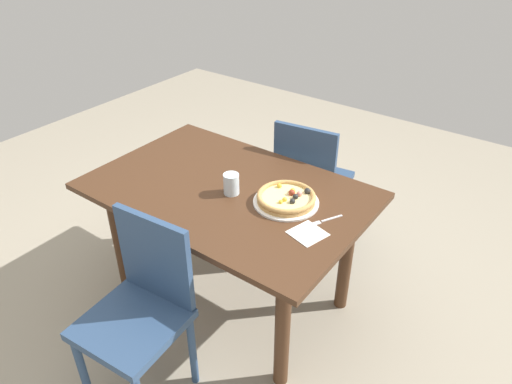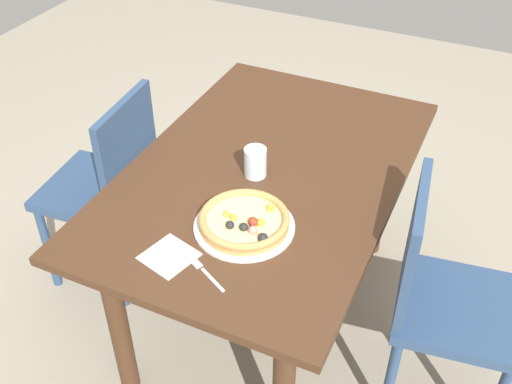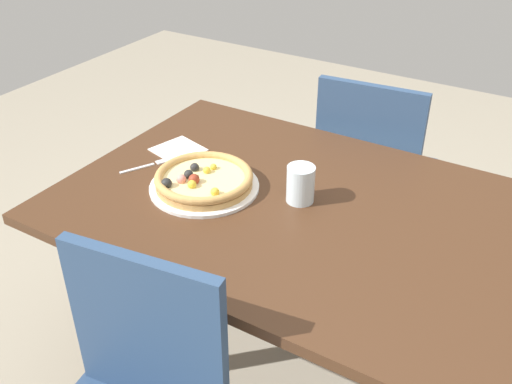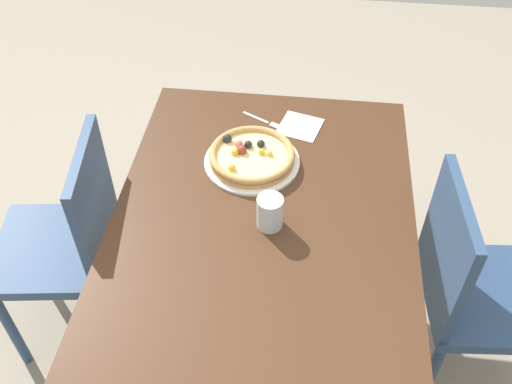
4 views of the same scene
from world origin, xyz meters
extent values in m
plane|color=#9E937F|center=(0.00, 0.00, 0.00)|extent=(6.00, 6.00, 0.00)
cube|color=#472B19|center=(0.00, 0.00, 0.72)|extent=(1.40, 0.91, 0.03)
cylinder|color=#472B19|center=(-0.55, -0.31, 0.35)|extent=(0.07, 0.07, 0.70)
cylinder|color=#472B19|center=(0.55, -0.31, 0.35)|extent=(0.07, 0.07, 0.70)
cylinder|color=#472B19|center=(-0.55, 0.31, 0.35)|extent=(0.07, 0.07, 0.70)
cylinder|color=#472B19|center=(0.55, 0.31, 0.35)|extent=(0.07, 0.07, 0.70)
cylinder|color=navy|center=(0.10, -0.88, 0.22)|extent=(0.04, 0.04, 0.43)
cylinder|color=navy|center=(-0.24, -0.93, 0.22)|extent=(0.04, 0.04, 0.43)
cylinder|color=navy|center=(0.05, -0.54, 0.22)|extent=(0.04, 0.04, 0.43)
cylinder|color=navy|center=(-0.28, -0.59, 0.22)|extent=(0.04, 0.04, 0.43)
cube|color=navy|center=(-0.09, -0.74, 0.45)|extent=(0.45, 0.45, 0.04)
cube|color=navy|center=(-0.12, -0.55, 0.68)|extent=(0.38, 0.08, 0.42)
cylinder|color=navy|center=(0.09, 0.92, 0.22)|extent=(0.04, 0.04, 0.43)
cylinder|color=navy|center=(-0.22, 0.55, 0.22)|extent=(0.04, 0.04, 0.43)
cylinder|color=navy|center=(0.12, 0.58, 0.22)|extent=(0.04, 0.04, 0.43)
cube|color=navy|center=(-0.07, 0.74, 0.45)|extent=(0.43, 0.43, 0.04)
cube|color=navy|center=(-0.05, 0.55, 0.68)|extent=(0.38, 0.06, 0.42)
cylinder|color=white|center=(-0.31, -0.06, 0.74)|extent=(0.32, 0.32, 0.01)
cylinder|color=tan|center=(-0.31, -0.06, 0.75)|extent=(0.28, 0.28, 0.02)
cylinder|color=beige|center=(-0.31, -0.06, 0.76)|extent=(0.24, 0.24, 0.01)
torus|color=tan|center=(-0.31, -0.06, 0.77)|extent=(0.28, 0.28, 0.02)
sphere|color=#262626|center=(-0.36, -0.04, 0.77)|extent=(0.03, 0.03, 0.03)
sphere|color=#262626|center=(-0.35, -0.08, 0.77)|extent=(0.03, 0.03, 0.03)
sphere|color=gold|center=(-0.32, -0.03, 0.77)|extent=(0.02, 0.02, 0.02)
sphere|color=gold|center=(-0.32, -0.01, 0.77)|extent=(0.02, 0.02, 0.02)
sphere|color=gold|center=(-0.23, -0.12, 0.77)|extent=(0.02, 0.02, 0.02)
sphere|color=maroon|center=(-0.32, -0.10, 0.78)|extent=(0.03, 0.03, 0.03)
sphere|color=#262626|center=(-0.37, -0.15, 0.78)|extent=(0.03, 0.03, 0.03)
sphere|color=gold|center=(-0.31, -0.12, 0.77)|extent=(0.03, 0.03, 0.03)
sphere|color=#E58C7F|center=(-0.35, -0.11, 0.78)|extent=(0.03, 0.03, 0.03)
cube|color=silver|center=(-0.55, -0.08, 0.73)|extent=(0.06, 0.10, 0.00)
cube|color=silver|center=(-0.51, 0.00, 0.73)|extent=(0.04, 0.05, 0.00)
cylinder|color=silver|center=(-0.04, 0.02, 0.79)|extent=(0.08, 0.08, 0.11)
cube|color=white|center=(-0.52, 0.08, 0.73)|extent=(0.17, 0.17, 0.00)
camera|label=1|loc=(-1.31, 1.54, 1.99)|focal=33.19mm
camera|label=2|loc=(-1.59, -0.69, 2.00)|focal=43.02mm
camera|label=3|loc=(0.56, -1.21, 1.61)|focal=40.80mm
camera|label=4|loc=(1.09, 0.11, 2.01)|focal=40.26mm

